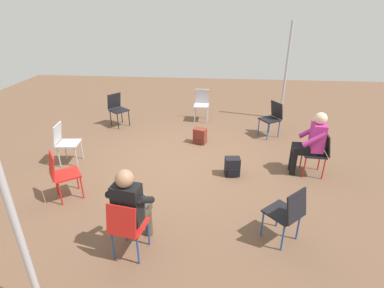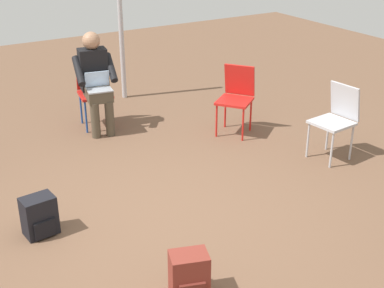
{
  "view_description": "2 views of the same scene",
  "coord_description": "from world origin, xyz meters",
  "px_view_note": "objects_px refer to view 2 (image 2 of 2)",
  "views": [
    {
      "loc": [
        5.39,
        0.62,
        2.99
      ],
      "look_at": [
        0.34,
        0.17,
        0.58
      ],
      "focal_mm": 28.0,
      "sensor_mm": 36.0,
      "label": 1
    },
    {
      "loc": [
        -3.68,
        1.86,
        2.67
      ],
      "look_at": [
        -0.06,
        -0.33,
        0.76
      ],
      "focal_mm": 50.0,
      "sensor_mm": 36.0,
      "label": 2
    }
  ],
  "objects_px": {
    "backpack_near_laptop_user": "(40,218)",
    "chair_southeast": "(236,95)",
    "chair_south": "(337,116)",
    "person_with_laptop": "(95,77)",
    "chair_east": "(94,88)",
    "backpack_by_empty_chair": "(189,277)"
  },
  "relations": [
    {
      "from": "chair_east",
      "to": "backpack_near_laptop_user",
      "type": "bearing_deg",
      "value": 67.16
    },
    {
      "from": "chair_south",
      "to": "person_with_laptop",
      "type": "bearing_deg",
      "value": 36.67
    },
    {
      "from": "chair_east",
      "to": "backpack_near_laptop_user",
      "type": "xyz_separation_m",
      "value": [
        -2.15,
        1.38,
        -0.34
      ]
    },
    {
      "from": "person_with_laptop",
      "to": "chair_east",
      "type": "bearing_deg",
      "value": -90.0
    },
    {
      "from": "chair_east",
      "to": "person_with_laptop",
      "type": "relative_size",
      "value": 0.69
    },
    {
      "from": "backpack_near_laptop_user",
      "to": "backpack_by_empty_chair",
      "type": "relative_size",
      "value": 1.0
    },
    {
      "from": "chair_south",
      "to": "chair_southeast",
      "type": "bearing_deg",
      "value": 18.3
    },
    {
      "from": "chair_east",
      "to": "person_with_laptop",
      "type": "distance_m",
      "value": 0.26
    },
    {
      "from": "backpack_near_laptop_user",
      "to": "chair_south",
      "type": "bearing_deg",
      "value": -93.11
    },
    {
      "from": "chair_south",
      "to": "backpack_near_laptop_user",
      "type": "distance_m",
      "value": 3.36
    },
    {
      "from": "backpack_near_laptop_user",
      "to": "backpack_by_empty_chair",
      "type": "distance_m",
      "value": 1.54
    },
    {
      "from": "chair_southeast",
      "to": "chair_south",
      "type": "bearing_deg",
      "value": 166.86
    },
    {
      "from": "chair_southeast",
      "to": "backpack_near_laptop_user",
      "type": "bearing_deg",
      "value": 72.4
    },
    {
      "from": "chair_south",
      "to": "backpack_near_laptop_user",
      "type": "height_order",
      "value": "chair_south"
    },
    {
      "from": "chair_southeast",
      "to": "backpack_near_laptop_user",
      "type": "distance_m",
      "value": 3.0
    },
    {
      "from": "person_with_laptop",
      "to": "backpack_near_laptop_user",
      "type": "bearing_deg",
      "value": 65.58
    },
    {
      "from": "person_with_laptop",
      "to": "backpack_by_empty_chair",
      "type": "xyz_separation_m",
      "value": [
        -3.36,
        0.65,
        -0.53
      ]
    },
    {
      "from": "chair_southeast",
      "to": "backpack_by_empty_chair",
      "type": "relative_size",
      "value": 2.36
    },
    {
      "from": "chair_east",
      "to": "chair_south",
      "type": "bearing_deg",
      "value": 139.81
    },
    {
      "from": "backpack_by_empty_chair",
      "to": "backpack_near_laptop_user",
      "type": "bearing_deg",
      "value": 27.15
    },
    {
      "from": "chair_south",
      "to": "backpack_by_empty_chair",
      "type": "height_order",
      "value": "chair_south"
    },
    {
      "from": "backpack_near_laptop_user",
      "to": "chair_southeast",
      "type": "bearing_deg",
      "value": -70.38
    }
  ]
}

